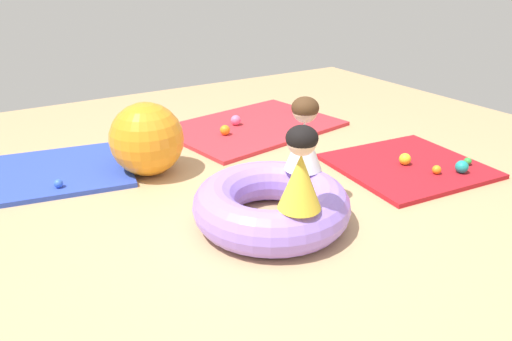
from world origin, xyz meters
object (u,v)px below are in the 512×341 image
object	(u,v)px
play_ball_orange_second	(437,170)
child_in_yellow	(301,169)
play_ball_pink	(236,120)
child_in_white	(304,135)
play_ball_orange	(225,130)
play_ball_red	(298,107)
exercise_ball_large	(147,139)
play_ball_teal	(462,167)
play_ball_green	(468,161)
play_ball_blue	(59,183)
inflatable_cushion	(271,205)
play_ball_yellow	(405,159)

from	to	relation	value
play_ball_orange_second	child_in_yellow	bearing A→B (deg)	-170.68
play_ball_pink	play_ball_orange_second	distance (m)	2.17
child_in_white	play_ball_pink	world-z (taller)	child_in_white
play_ball_orange	play_ball_orange_second	size ratio (longest dim) A/B	1.38
child_in_white	play_ball_orange	world-z (taller)	child_in_white
play_ball_red	play_ball_orange_second	bearing A→B (deg)	-92.47
exercise_ball_large	play_ball_teal	bearing A→B (deg)	-33.58
play_ball_orange	play_ball_green	distance (m)	2.31
play_ball_blue	play_ball_pink	world-z (taller)	play_ball_pink
child_in_white	play_ball_pink	size ratio (longest dim) A/B	4.84
play_ball_green	child_in_yellow	bearing A→B (deg)	-172.84
play_ball_red	play_ball_orange_second	world-z (taller)	play_ball_red
play_ball_blue	play_ball_orange_second	distance (m)	3.07
inflatable_cushion	play_ball_green	size ratio (longest dim) A/B	16.19
exercise_ball_large	play_ball_orange_second	bearing A→B (deg)	-34.28
inflatable_cushion	play_ball_pink	world-z (taller)	inflatable_cushion
child_in_white	play_ball_orange_second	xyz separation A→B (m)	(1.25, -0.20, -0.48)
play_ball_red	exercise_ball_large	size ratio (longest dim) A/B	0.17
child_in_white	play_ball_green	bearing A→B (deg)	-23.44
play_ball_teal	play_ball_green	bearing A→B (deg)	22.75
play_ball_orange_second	play_ball_orange	bearing A→B (deg)	120.02
play_ball_yellow	play_ball_red	bearing A→B (deg)	84.83
play_ball_pink	play_ball_green	world-z (taller)	play_ball_pink
play_ball_teal	exercise_ball_large	distance (m)	2.65
play_ball_yellow	play_ball_orange_second	distance (m)	0.29
inflatable_cushion	child_in_yellow	xyz separation A→B (m)	(-0.04, -0.36, 0.40)
play_ball_green	inflatable_cushion	bearing A→B (deg)	176.97
play_ball_orange	play_ball_green	bearing A→B (deg)	-51.76
play_ball_orange	exercise_ball_large	size ratio (longest dim) A/B	0.17
child_in_yellow	play_ball_green	distance (m)	2.09
inflatable_cushion	exercise_ball_large	distance (m)	1.35
inflatable_cushion	play_ball_yellow	bearing A→B (deg)	7.09
play_ball_teal	exercise_ball_large	bearing A→B (deg)	146.42
exercise_ball_large	play_ball_yellow	bearing A→B (deg)	-29.34
inflatable_cushion	play_ball_pink	bearing A→B (deg)	67.17
play_ball_orange	exercise_ball_large	world-z (taller)	exercise_ball_large
child_in_yellow	play_ball_blue	world-z (taller)	child_in_yellow
play_ball_green	play_ball_teal	bearing A→B (deg)	-157.25
play_ball_green	play_ball_orange_second	distance (m)	0.39
child_in_yellow	child_in_white	bearing A→B (deg)	139.50
play_ball_orange	play_ball_orange_second	world-z (taller)	play_ball_orange
child_in_white	play_ball_orange_second	distance (m)	1.36
play_ball_orange	play_ball_yellow	size ratio (longest dim) A/B	1.01
play_ball_teal	play_ball_pink	distance (m)	2.33
child_in_white	play_ball_pink	bearing A→B (deg)	59.63
play_ball_teal	play_ball_orange_second	xyz separation A→B (m)	(-0.20, 0.09, -0.02)
inflatable_cushion	play_ball_pink	distance (m)	2.09
child_in_yellow	play_ball_blue	bearing A→B (deg)	-147.73
inflatable_cushion	play_ball_blue	xyz separation A→B (m)	(-1.15, 1.29, -0.07)
play_ball_orange_second	play_ball_yellow	bearing A→B (deg)	104.57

